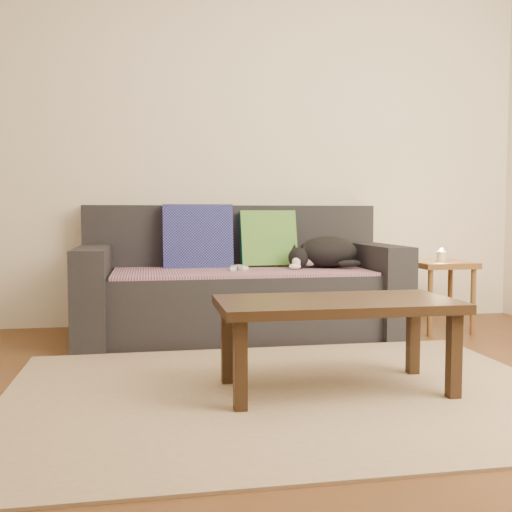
# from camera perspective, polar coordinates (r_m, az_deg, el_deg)

# --- Properties ---
(ground) EXTENTS (4.50, 4.50, 0.00)m
(ground) POSITION_cam_1_polar(r_m,az_deg,el_deg) (2.61, 3.76, -13.98)
(ground) COLOR brown
(ground) RESTS_ON ground
(back_wall) EXTENTS (4.50, 0.04, 2.60)m
(back_wall) POSITION_cam_1_polar(r_m,az_deg,el_deg) (4.48, -2.51, 10.32)
(back_wall) COLOR beige
(back_wall) RESTS_ON ground
(sofa) EXTENTS (2.10, 0.94, 0.87)m
(sofa) POSITION_cam_1_polar(r_m,az_deg,el_deg) (4.06, -1.64, -3.04)
(sofa) COLOR #232328
(sofa) RESTS_ON ground
(throw_blanket) EXTENTS (1.66, 0.74, 0.02)m
(throw_blanket) POSITION_cam_1_polar(r_m,az_deg,el_deg) (3.96, -1.44, -1.46)
(throw_blanket) COLOR #4C2B51
(throw_blanket) RESTS_ON sofa
(cushion_navy) EXTENTS (0.48, 0.18, 0.49)m
(cushion_navy) POSITION_cam_1_polar(r_m,az_deg,el_deg) (4.17, -5.57, 1.55)
(cushion_navy) COLOR #120F41
(cushion_navy) RESTS_ON throw_blanket
(cushion_green) EXTENTS (0.40, 0.21, 0.41)m
(cushion_green) POSITION_cam_1_polar(r_m,az_deg,el_deg) (4.24, 1.16, 1.61)
(cushion_green) COLOR #0C513C
(cushion_green) RESTS_ON throw_blanket
(cat) EXTENTS (0.56, 0.44, 0.22)m
(cat) POSITION_cam_1_polar(r_m,az_deg,el_deg) (4.13, 6.59, 0.32)
(cat) COLOR black
(cat) RESTS_ON throw_blanket
(wii_remote_a) EXTENTS (0.07, 0.15, 0.03)m
(wii_remote_a) POSITION_cam_1_polar(r_m,az_deg,el_deg) (3.89, -2.13, -1.19)
(wii_remote_a) COLOR white
(wii_remote_a) RESTS_ON throw_blanket
(wii_remote_b) EXTENTS (0.06, 0.15, 0.03)m
(wii_remote_b) POSITION_cam_1_polar(r_m,az_deg,el_deg) (3.93, -1.36, -1.13)
(wii_remote_b) COLOR white
(wii_remote_b) RESTS_ON throw_blanket
(side_table) EXTENTS (0.39, 0.39, 0.48)m
(side_table) POSITION_cam_1_polar(r_m,az_deg,el_deg) (4.30, 17.20, -1.64)
(side_table) COLOR brown
(side_table) RESTS_ON ground
(candle) EXTENTS (0.06, 0.06, 0.09)m
(candle) POSITION_cam_1_polar(r_m,az_deg,el_deg) (4.29, 17.24, -0.02)
(candle) COLOR beige
(candle) RESTS_ON side_table
(rug) EXTENTS (2.50, 1.80, 0.01)m
(rug) POSITION_cam_1_polar(r_m,az_deg,el_deg) (2.75, 2.98, -12.92)
(rug) COLOR tan
(rug) RESTS_ON ground
(coffee_table) EXTENTS (1.06, 0.53, 0.43)m
(coffee_table) POSITION_cam_1_polar(r_m,az_deg,el_deg) (2.72, 7.63, -5.23)
(coffee_table) COLOR black
(coffee_table) RESTS_ON rug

